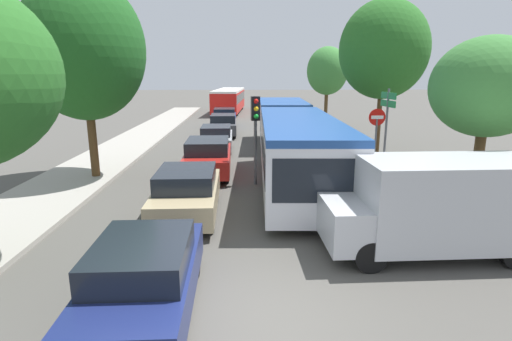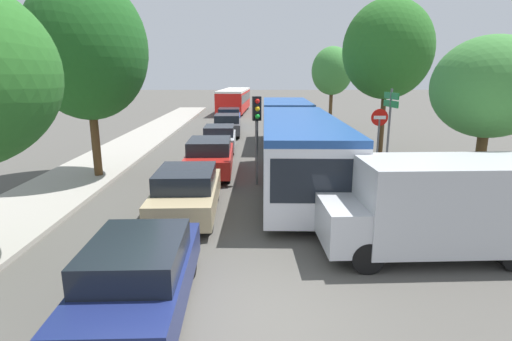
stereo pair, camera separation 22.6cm
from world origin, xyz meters
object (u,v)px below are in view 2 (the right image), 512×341
at_px(tree_right_near, 490,88).
at_px(traffic_light, 257,121).
at_px(no_entry_sign, 379,132).
at_px(tree_right_mid, 387,52).
at_px(queued_car_red, 210,157).
at_px(white_van, 437,205).
at_px(direction_sign_post, 390,113).
at_px(articulated_bus, 292,133).
at_px(queued_car_silver, 219,138).
at_px(queued_car_tan, 187,192).
at_px(tree_left_mid, 86,53).
at_px(queued_car_navy, 139,276).
at_px(queued_car_graphite, 227,125).
at_px(city_bus_rear, 234,99).
at_px(queued_car_blue, 229,117).
at_px(tree_right_far, 332,71).

bearing_deg(tree_right_near, traffic_light, 152.05).
height_order(no_entry_sign, tree_right_mid, tree_right_mid).
bearing_deg(queued_car_red, no_entry_sign, -93.65).
bearing_deg(white_van, direction_sign_post, -102.84).
distance_m(articulated_bus, direction_sign_post, 4.37).
distance_m(queued_car_silver, traffic_light, 7.46).
bearing_deg(queued_car_tan, tree_left_mid, 43.20).
distance_m(queued_car_navy, queued_car_tan, 5.09).
bearing_deg(queued_car_navy, queued_car_graphite, -2.14).
distance_m(queued_car_red, tree_left_mid, 6.30).
distance_m(queued_car_graphite, white_van, 19.82).
height_order(queued_car_tan, no_entry_sign, no_entry_sign).
bearing_deg(queued_car_navy, tree_right_mid, -32.93).
distance_m(city_bus_rear, queued_car_graphite, 17.03).
relative_size(queued_car_graphite, direction_sign_post, 1.19).
relative_size(queued_car_graphite, tree_right_near, 0.81).
relative_size(articulated_bus, tree_left_mid, 2.27).
bearing_deg(articulated_bus, queued_car_navy, -16.51).
xyz_separation_m(city_bus_rear, queued_car_graphite, (0.16, -17.01, -0.71)).
height_order(articulated_bus, white_van, articulated_bus).
relative_size(queued_car_red, direction_sign_post, 1.24).
relative_size(queued_car_blue, traffic_light, 1.26).
bearing_deg(queued_car_blue, tree_left_mid, 163.24).
bearing_deg(tree_right_near, queued_car_navy, -150.27).
distance_m(traffic_light, tree_right_mid, 9.30).
xyz_separation_m(queued_car_red, queued_car_blue, (-0.01, 15.94, -0.03)).
relative_size(queued_car_silver, tree_right_mid, 0.52).
distance_m(articulated_bus, queued_car_blue, 14.74).
bearing_deg(no_entry_sign, queued_car_navy, -36.53).
xyz_separation_m(no_entry_sign, tree_right_mid, (1.61, 4.52, 3.40)).
distance_m(articulated_bus, queued_car_silver, 5.26).
xyz_separation_m(city_bus_rear, direction_sign_post, (7.83, -27.42, 1.09)).
xyz_separation_m(queued_car_tan, tree_right_near, (8.80, -0.03, 3.09)).
bearing_deg(queued_car_blue, queued_car_graphite, -179.62).
height_order(white_van, tree_right_far, tree_right_far).
distance_m(tree_left_mid, tree_right_near, 14.05).
bearing_deg(tree_right_far, queued_car_silver, -128.96).
bearing_deg(white_van, articulated_bus, -77.44).
distance_m(city_bus_rear, tree_right_near, 34.33).
bearing_deg(queued_car_silver, direction_sign_post, -122.60).
distance_m(articulated_bus, tree_left_mid, 9.29).
bearing_deg(white_van, no_entry_sign, -98.77).
relative_size(queued_car_navy, queued_car_silver, 1.00).
bearing_deg(tree_right_mid, traffic_light, -138.97).
bearing_deg(articulated_bus, tree_left_mid, -73.02).
xyz_separation_m(city_bus_rear, queued_car_blue, (0.03, -12.07, -0.71)).
relative_size(articulated_bus, tree_right_mid, 2.27).
height_order(queued_car_blue, tree_right_mid, tree_right_mid).
xyz_separation_m(traffic_light, direction_sign_post, (5.81, 2.20, 0.05)).
bearing_deg(tree_right_mid, queued_car_tan, -133.59).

